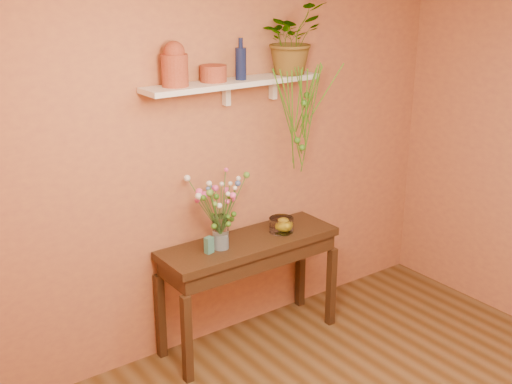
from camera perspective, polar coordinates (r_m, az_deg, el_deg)
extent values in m
cube|color=#C37A44|center=(4.55, -3.32, 2.69)|extent=(4.00, 0.04, 2.70)
cube|color=#3A2514|center=(4.62, -0.59, -4.55)|extent=(1.34, 0.43, 0.06)
cube|color=#3A2514|center=(4.65, -0.59, -5.52)|extent=(1.28, 0.40, 0.11)
cube|color=#3A2514|center=(4.39, -6.13, -12.83)|extent=(0.06, 0.06, 0.64)
cube|color=#3A2514|center=(5.05, 6.67, -8.31)|extent=(0.06, 0.06, 0.64)
cube|color=#3A2514|center=(4.67, -8.46, -10.81)|extent=(0.06, 0.06, 0.64)
cube|color=#3A2514|center=(5.30, 3.95, -6.85)|extent=(0.06, 0.06, 0.64)
cube|color=white|center=(4.35, -1.96, 9.63)|extent=(1.30, 0.24, 0.04)
cube|color=white|center=(4.44, -2.64, 8.61)|extent=(0.04, 0.05, 0.15)
cube|color=white|center=(4.67, 1.52, 9.14)|extent=(0.04, 0.05, 0.15)
cylinder|color=#A04330|center=(4.11, -7.19, 10.62)|extent=(0.17, 0.17, 0.20)
sphere|color=#A04330|center=(4.10, -7.26, 12.19)|extent=(0.13, 0.13, 0.13)
cylinder|color=#A04330|center=(4.28, -3.80, 10.42)|extent=(0.22, 0.22, 0.11)
cylinder|color=#101940|center=(4.35, -1.36, 11.27)|extent=(0.08, 0.08, 0.21)
cylinder|color=#101940|center=(4.33, -1.37, 13.07)|extent=(0.03, 0.03, 0.06)
imported|color=#366D19|center=(4.59, 3.11, 13.41)|extent=(0.50, 0.46, 0.49)
cylinder|color=#366D19|center=(4.56, 4.10, 7.53)|extent=(0.18, 0.12, 0.59)
cylinder|color=#3C8919|center=(4.61, 6.28, 8.89)|extent=(0.19, 0.14, 0.39)
cylinder|color=#3C8919|center=(4.46, 3.80, 8.10)|extent=(0.05, 0.13, 0.47)
cylinder|color=#366D19|center=(4.42, 3.09, 6.11)|extent=(0.26, 0.23, 0.75)
cylinder|color=#3C8919|center=(4.45, 4.09, 7.80)|extent=(0.22, 0.22, 0.51)
cylinder|color=#3C8919|center=(4.52, 4.55, 7.41)|extent=(0.09, 0.28, 0.59)
cylinder|color=#366D19|center=(4.62, 4.89, 6.41)|extent=(0.09, 0.11, 0.79)
cylinder|color=#3C8919|center=(4.49, 3.15, 6.40)|extent=(0.33, 0.15, 0.74)
cylinder|color=#3C8919|center=(4.55, 4.89, 8.25)|extent=(0.01, 0.22, 0.47)
cylinder|color=#366D19|center=(4.49, 4.12, 8.41)|extent=(0.21, 0.08, 0.43)
cylinder|color=#3C8919|center=(4.45, 3.24, 6.42)|extent=(0.23, 0.25, 0.72)
cylinder|color=#3C8919|center=(4.50, 4.47, 7.09)|extent=(0.19, 0.22, 0.64)
cylinder|color=#366D19|center=(4.45, 2.36, 7.92)|extent=(0.23, 0.08, 0.50)
cylinder|color=#3C8919|center=(4.64, 4.96, 8.04)|extent=(0.11, 0.05, 0.54)
cylinder|color=#3C8919|center=(4.56, 4.84, 8.73)|extent=(0.06, 0.09, 0.40)
cylinder|color=#366D19|center=(4.51, 4.43, 8.01)|extent=(0.05, 0.26, 0.50)
cylinder|color=#3C8919|center=(4.49, 2.84, 6.92)|extent=(0.37, 0.12, 0.66)
sphere|color=#366D19|center=(4.59, 3.67, 4.57)|extent=(0.05, 0.05, 0.05)
sphere|color=#366D19|center=(4.61, 4.52, 8.52)|extent=(0.05, 0.05, 0.05)
sphere|color=#366D19|center=(4.48, 4.27, 7.86)|extent=(0.05, 0.05, 0.05)
sphere|color=#366D19|center=(4.58, 4.09, 3.94)|extent=(0.05, 0.05, 0.05)
cylinder|color=white|center=(4.43, -3.15, -3.59)|extent=(0.11, 0.11, 0.23)
cylinder|color=silver|center=(4.45, -3.14, -4.31)|extent=(0.10, 0.10, 0.11)
cylinder|color=#386B28|center=(4.33, -2.61, -2.00)|extent=(0.03, 0.12, 0.30)
sphere|color=#EE4D9F|center=(4.24, -2.05, -0.31)|extent=(0.04, 0.04, 0.04)
cylinder|color=#386B28|center=(4.35, -2.86, -2.25)|extent=(0.02, 0.08, 0.25)
sphere|color=#EE4D9F|center=(4.28, -2.57, -0.85)|extent=(0.04, 0.04, 0.04)
cylinder|color=#386B28|center=(4.34, -2.52, -1.67)|extent=(0.07, 0.10, 0.34)
sphere|color=white|center=(4.26, -1.87, 0.35)|extent=(0.03, 0.03, 0.03)
cylinder|color=#386B28|center=(4.37, -2.61, -2.15)|extent=(0.06, 0.08, 0.26)
sphere|color=#EE4D9F|center=(4.31, -2.04, -0.64)|extent=(0.03, 0.03, 0.03)
cylinder|color=#386B28|center=(4.37, -2.77, -2.01)|extent=(0.05, 0.05, 0.27)
sphere|color=#366D19|center=(4.32, -2.38, -0.37)|extent=(0.04, 0.04, 0.04)
cylinder|color=#386B28|center=(4.38, -2.39, -1.45)|extent=(0.13, 0.04, 0.35)
sphere|color=#425CA3|center=(4.34, -1.62, 0.77)|extent=(0.04, 0.04, 0.04)
cylinder|color=#386B28|center=(4.39, -2.54, -1.94)|extent=(0.10, 0.04, 0.27)
sphere|color=#598D2D|center=(4.36, -1.93, -0.24)|extent=(0.04, 0.04, 0.04)
cylinder|color=#386B28|center=(4.38, -2.01, -1.08)|extent=(0.19, 0.06, 0.40)
sphere|color=#598D2D|center=(4.34, -0.85, 1.51)|extent=(0.05, 0.05, 0.05)
cylinder|color=#386B28|center=(4.40, -2.36, -1.22)|extent=(0.15, 0.01, 0.37)
sphere|color=white|center=(4.37, -1.56, 1.20)|extent=(0.03, 0.03, 0.03)
cylinder|color=#386B28|center=(4.40, -2.73, -1.44)|extent=(0.10, 0.02, 0.34)
sphere|color=white|center=(4.37, -2.30, 0.76)|extent=(0.03, 0.03, 0.03)
cylinder|color=#386B28|center=(4.46, -2.89, -1.72)|extent=(0.13, 0.12, 0.26)
sphere|color=#EE4D9F|center=(4.49, -2.64, 0.16)|extent=(0.05, 0.05, 0.05)
cylinder|color=#386B28|center=(4.46, -2.90, -0.80)|extent=(0.15, 0.16, 0.39)
sphere|color=#EE4D9F|center=(4.50, -2.66, 1.98)|extent=(0.03, 0.03, 0.03)
cylinder|color=#386B28|center=(4.45, -3.10, -1.44)|extent=(0.10, 0.14, 0.30)
sphere|color=white|center=(4.48, -3.06, 0.72)|extent=(0.03, 0.03, 0.03)
cylinder|color=#386B28|center=(4.42, -3.39, -1.64)|extent=(0.04, 0.11, 0.29)
sphere|color=#EE4D9F|center=(4.43, -3.62, 0.33)|extent=(0.05, 0.05, 0.05)
cylinder|color=#386B28|center=(4.41, -3.34, -2.02)|extent=(0.02, 0.07, 0.24)
sphere|color=#366D19|center=(4.40, -3.53, -0.41)|extent=(0.04, 0.04, 0.04)
cylinder|color=#386B28|center=(4.44, -3.62, -1.56)|extent=(0.02, 0.16, 0.29)
sphere|color=#425CA3|center=(4.46, -4.09, 0.49)|extent=(0.03, 0.03, 0.03)
cylinder|color=#386B28|center=(4.40, -3.60, -1.84)|extent=(0.03, 0.08, 0.28)
sphere|color=#598D2D|center=(4.38, -4.06, -0.04)|extent=(0.05, 0.05, 0.05)
cylinder|color=#386B28|center=(4.39, -3.67, -1.63)|extent=(0.04, 0.09, 0.31)
sphere|color=#598D2D|center=(4.37, -4.19, 0.38)|extent=(0.03, 0.03, 0.03)
cylinder|color=#386B28|center=(4.38, -3.66, -1.45)|extent=(0.05, 0.07, 0.35)
sphere|color=white|center=(4.34, -4.18, 0.75)|extent=(0.04, 0.04, 0.04)
cylinder|color=#386B28|center=(4.38, -4.62, -1.22)|extent=(0.16, 0.16, 0.39)
sphere|color=white|center=(4.34, -6.12, 1.23)|extent=(0.05, 0.05, 0.05)
cylinder|color=#386B28|center=(4.39, -4.18, -2.19)|extent=(0.12, 0.10, 0.24)
sphere|color=#EE4D9F|center=(4.36, -5.23, -0.74)|extent=(0.04, 0.04, 0.04)
cylinder|color=#386B28|center=(4.34, -4.08, -1.84)|extent=(0.15, 0.03, 0.32)
sphere|color=#EE4D9F|center=(4.26, -5.05, 0.00)|extent=(0.05, 0.05, 0.05)
cylinder|color=#386B28|center=(4.33, -4.11, -2.03)|extent=(0.17, 0.01, 0.30)
sphere|color=white|center=(4.25, -5.11, -0.37)|extent=(0.05, 0.05, 0.05)
cylinder|color=#386B28|center=(4.35, -3.83, -1.95)|extent=(0.12, 0.02, 0.30)
sphere|color=#EE4D9F|center=(4.27, -4.54, -0.23)|extent=(0.05, 0.05, 0.05)
cylinder|color=#386B28|center=(4.28, -3.89, -2.12)|extent=(0.19, 0.11, 0.33)
sphere|color=#366D19|center=(4.14, -4.67, -0.52)|extent=(0.04, 0.04, 0.04)
cylinder|color=#386B28|center=(4.31, -3.70, -1.71)|extent=(0.13, 0.07, 0.36)
sphere|color=#425CA3|center=(4.19, -4.27, 0.30)|extent=(0.03, 0.03, 0.03)
cylinder|color=#386B28|center=(4.33, -3.41, -2.39)|extent=(0.09, 0.08, 0.25)
sphere|color=#598D2D|center=(4.23, -3.67, -1.10)|extent=(0.04, 0.04, 0.04)
cylinder|color=#386B28|center=(4.26, -3.63, -1.92)|extent=(0.17, 0.15, 0.37)
sphere|color=#598D2D|center=(4.10, -4.14, -0.10)|extent=(0.05, 0.05, 0.05)
cylinder|color=#386B28|center=(4.34, -3.20, -2.44)|extent=(0.06, 0.08, 0.24)
sphere|color=white|center=(4.26, -3.26, -1.22)|extent=(0.04, 0.04, 0.04)
cylinder|color=#386B28|center=(4.32, -2.84, -1.94)|extent=(0.02, 0.12, 0.32)
sphere|color=white|center=(4.22, -2.50, -0.17)|extent=(0.03, 0.03, 0.03)
sphere|color=#366D19|center=(4.29, -3.74, -3.06)|extent=(0.04, 0.04, 0.04)
sphere|color=#366D19|center=(4.38, -2.54, -2.21)|extent=(0.04, 0.04, 0.04)
sphere|color=#366D19|center=(4.51, -2.17, -2.41)|extent=(0.04, 0.04, 0.04)
sphere|color=#366D19|center=(4.27, -2.46, -2.85)|extent=(0.04, 0.04, 0.04)
sphere|color=#366D19|center=(4.42, -1.98, -1.97)|extent=(0.04, 0.04, 0.04)
sphere|color=#366D19|center=(4.49, -3.85, -2.09)|extent=(0.04, 0.04, 0.04)
cylinder|color=white|center=(4.72, 2.25, -2.92)|extent=(0.18, 0.18, 0.11)
cylinder|color=white|center=(4.74, 2.24, -3.45)|extent=(0.17, 0.17, 0.01)
sphere|color=yellow|center=(4.74, 2.42, -2.94)|extent=(0.08, 0.08, 0.08)
cube|color=teal|center=(4.38, -4.18, -4.70)|extent=(0.07, 0.05, 0.11)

